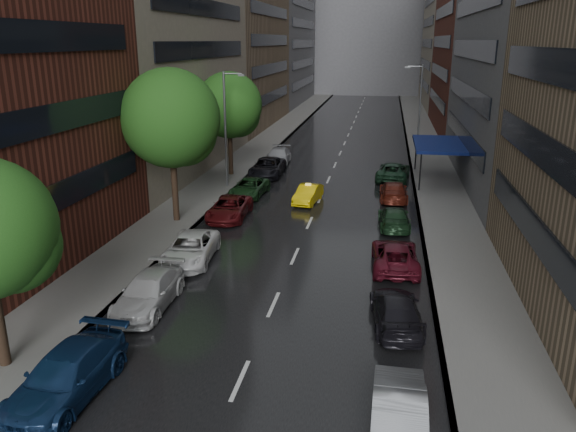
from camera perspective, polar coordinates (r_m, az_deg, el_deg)
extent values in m
cube|color=black|center=(63.64, 5.63, 7.05)|extent=(14.00, 140.00, 0.01)
cube|color=gray|center=(64.90, -2.38, 7.39)|extent=(4.00, 140.00, 0.15)
cube|color=gray|center=(63.62, 13.79, 6.70)|extent=(4.00, 140.00, 0.15)
cube|color=#937A5B|center=(78.92, -4.70, 17.10)|extent=(8.00, 28.00, 22.00)
cube|color=slate|center=(49.57, 23.05, 16.84)|extent=(8.00, 28.00, 24.00)
cube|color=gray|center=(107.00, 16.29, 18.18)|extent=(8.00, 32.00, 28.00)
cube|color=slate|center=(130.62, 8.32, 19.28)|extent=(40.00, 14.00, 32.00)
cylinder|color=#382619|center=(36.74, -11.46, 3.43)|extent=(0.40, 0.40, 5.41)
sphere|color=#1E5116|center=(36.00, -11.85, 9.70)|extent=(6.18, 6.18, 6.18)
cylinder|color=#382619|center=(49.20, -5.87, 6.89)|extent=(0.40, 0.40, 4.90)
sphere|color=#1E5116|center=(48.67, -6.01, 11.15)|extent=(5.60, 5.60, 5.60)
imported|color=yellow|center=(40.97, 2.05, 2.25)|extent=(1.91, 4.11, 1.31)
imported|color=#10264C|center=(20.58, -21.60, -14.87)|extent=(2.47, 5.54, 1.58)
imported|color=silver|center=(25.79, -13.97, -7.49)|extent=(2.12, 5.07, 1.46)
imported|color=white|center=(30.52, -9.88, -3.27)|extent=(2.84, 5.39, 1.45)
imported|color=#511013|center=(37.48, -5.98, 0.80)|extent=(2.47, 5.15, 1.42)
imported|color=#1B3C1E|center=(42.78, -3.94, 2.90)|extent=(2.51, 4.94, 1.34)
imported|color=black|center=(49.11, -2.09, 4.96)|extent=(2.66, 5.66, 1.56)
imported|color=#A3A4A9|center=(53.95, -0.98, 6.07)|extent=(2.40, 5.32, 1.51)
imported|color=#B0B3BA|center=(18.23, 11.19, -18.58)|extent=(1.64, 4.58, 1.50)
imported|color=black|center=(23.92, 10.95, -9.42)|extent=(2.43, 4.97, 1.39)
imported|color=#55111E|center=(29.68, 10.83, -3.97)|extent=(2.55, 5.15, 1.40)
imported|color=#19371E|center=(36.02, 10.74, -0.17)|extent=(2.14, 4.72, 1.34)
imported|color=#611E13|center=(42.30, 10.68, 2.51)|extent=(2.14, 4.93, 1.41)
imported|color=#183623|center=(48.55, 10.64, 4.50)|extent=(3.02, 5.69, 1.52)
cylinder|color=gray|center=(44.73, -6.38, 8.68)|extent=(0.18, 0.18, 9.00)
cube|color=gray|center=(43.92, -4.76, 14.08)|extent=(0.50, 0.22, 0.16)
cylinder|color=gray|center=(57.94, 13.21, 10.31)|extent=(0.18, 0.18, 9.00)
cube|color=gray|center=(57.54, 12.07, 14.55)|extent=(0.50, 0.22, 0.16)
cube|color=navy|center=(48.37, 15.09, 7.04)|extent=(4.00, 8.00, 0.25)
cylinder|color=black|center=(44.81, 13.29, 4.43)|extent=(0.12, 0.12, 3.00)
cylinder|color=black|center=(52.25, 12.87, 6.26)|extent=(0.12, 0.12, 3.00)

